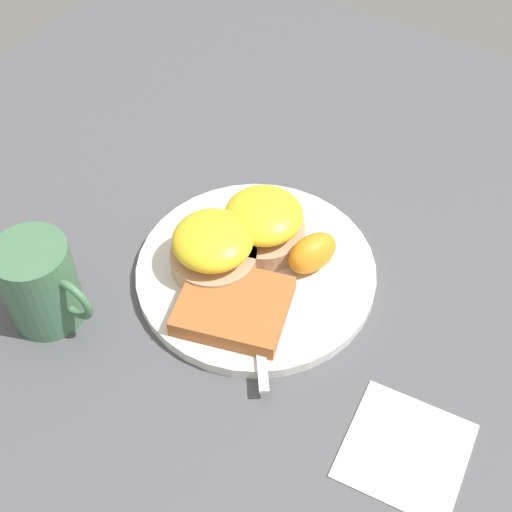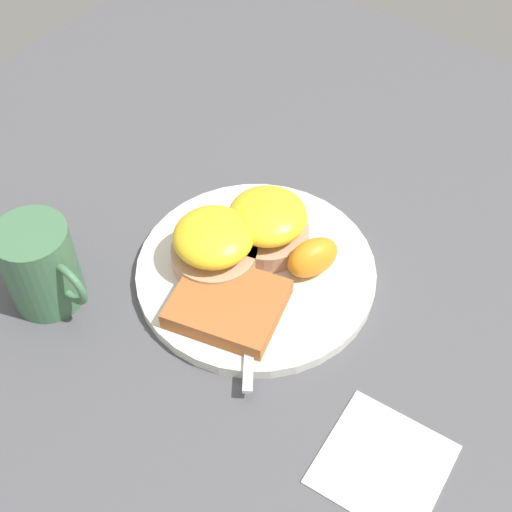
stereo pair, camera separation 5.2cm
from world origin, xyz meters
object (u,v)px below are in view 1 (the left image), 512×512
Objects in this scene: hashbrown_patty at (233,306)px; fork at (255,289)px; sandwich_benedict_left at (264,223)px; orange_wedge at (312,253)px; cup at (41,284)px; sandwich_benedict_right at (213,248)px.

hashbrown_patty is 0.04m from fork.
hashbrown_patty is at bearing -75.30° from sandwich_benedict_left.
cup is at bearing -136.44° from orange_wedge.
sandwich_benedict_left is at bearing 66.37° from sandwich_benedict_right.
fork is at bearing -118.42° from orange_wedge.
cup reaches higher than hashbrown_patty.
sandwich_benedict_left is 1.58× the size of orange_wedge.
cup is at bearing -149.63° from hashbrown_patty.
sandwich_benedict_left is 0.06m from orange_wedge.
hashbrown_patty is 1.85× the size of orange_wedge.
hashbrown_patty is 0.20m from cup.
sandwich_benedict_left reaches higher than orange_wedge.
sandwich_benedict_left is 0.85× the size of hashbrown_patty.
sandwich_benedict_right reaches higher than fork.
orange_wedge is at bearing 61.58° from fork.
orange_wedge is at bearing 68.79° from hashbrown_patty.
hashbrown_patty is at bearing -37.48° from sandwich_benedict_right.
sandwich_benedict_left is at bearing 115.22° from fork.
sandwich_benedict_right is 0.06m from fork.
sandwich_benedict_left is 1.00× the size of sandwich_benedict_right.
orange_wedge is (0.06, -0.00, -0.01)m from sandwich_benedict_left.
orange_wedge is 0.07m from fork.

